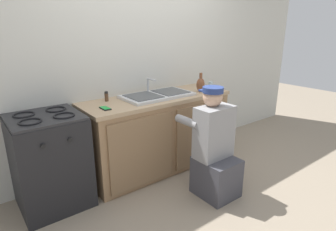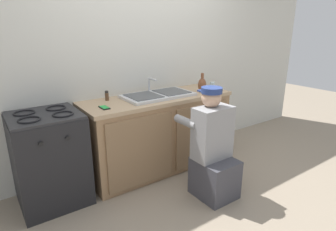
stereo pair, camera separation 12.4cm
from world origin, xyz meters
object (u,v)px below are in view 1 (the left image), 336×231
at_px(vase_decorative, 201,84).
at_px(sink_double_basin, 157,95).
at_px(stove_range, 50,161).
at_px(spice_bottle_pepper, 106,96).
at_px(plumber_person, 214,152).
at_px(water_glass, 210,86).
at_px(cell_phone, 105,108).

bearing_deg(vase_decorative, sink_double_basin, 167.85).
distance_m(stove_range, spice_bottle_pepper, 0.85).
bearing_deg(vase_decorative, plumber_person, -122.79).
xyz_separation_m(stove_range, spice_bottle_pepper, (0.68, 0.16, 0.48)).
height_order(sink_double_basin, spice_bottle_pepper, sink_double_basin).
bearing_deg(vase_decorative, water_glass, 3.06).
bearing_deg(spice_bottle_pepper, sink_double_basin, -16.38).
distance_m(plumber_person, water_glass, 1.05).
distance_m(sink_double_basin, spice_bottle_pepper, 0.57).
bearing_deg(plumber_person, spice_bottle_pepper, 124.52).
bearing_deg(stove_range, water_glass, -3.15).
xyz_separation_m(stove_range, plumber_person, (1.35, -0.81, 0.01)).
bearing_deg(spice_bottle_pepper, stove_range, -166.54).
bearing_deg(cell_phone, water_glass, -0.49).
xyz_separation_m(stove_range, vase_decorative, (1.79, -0.12, 0.52)).
height_order(plumber_person, cell_phone, plumber_person).
bearing_deg(spice_bottle_pepper, vase_decorative, -14.27).
height_order(sink_double_basin, plumber_person, plumber_person).
relative_size(water_glass, vase_decorative, 0.43).
bearing_deg(plumber_person, stove_range, 149.16).
bearing_deg(cell_phone, stove_range, 169.89).
bearing_deg(cell_phone, plumber_person, -41.25).
relative_size(stove_range, plumber_person, 0.82).
xyz_separation_m(stove_range, cell_phone, (0.54, -0.10, 0.44)).
bearing_deg(water_glass, vase_decorative, -176.94).
distance_m(plumber_person, spice_bottle_pepper, 1.27).
bearing_deg(water_glass, spice_bottle_pepper, 168.12).
relative_size(sink_double_basin, cell_phone, 5.71).
height_order(plumber_person, spice_bottle_pepper, plumber_person).
xyz_separation_m(sink_double_basin, water_glass, (0.74, -0.11, 0.03)).
relative_size(stove_range, cell_phone, 6.49).
bearing_deg(sink_double_basin, cell_phone, -171.87).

